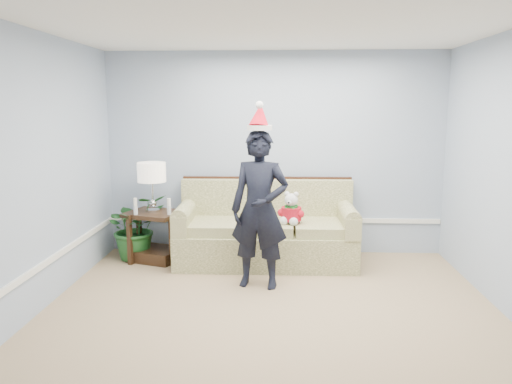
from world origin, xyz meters
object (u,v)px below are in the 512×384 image
(houseplant, at_px, (135,227))
(man, at_px, (260,210))
(sofa, at_px, (266,233))
(table_lamp, at_px, (152,174))
(teddy_bear, at_px, (291,212))
(side_table, at_px, (155,241))

(houseplant, relative_size, man, 0.49)
(sofa, bearing_deg, table_lamp, 179.75)
(teddy_bear, bearing_deg, side_table, -167.88)
(table_lamp, height_order, houseplant, table_lamp)
(houseplant, distance_m, man, 1.96)
(man, height_order, teddy_bear, man)
(table_lamp, xyz_separation_m, man, (1.41, -0.88, -0.26))
(side_table, distance_m, man, 1.77)
(man, bearing_deg, teddy_bear, 71.99)
(table_lamp, distance_m, teddy_bear, 1.83)
(table_lamp, distance_m, man, 1.68)
(houseplant, bearing_deg, side_table, -12.02)
(side_table, bearing_deg, table_lamp, -174.65)
(table_lamp, relative_size, teddy_bear, 1.57)
(houseplant, bearing_deg, man, -29.38)
(houseplant, xyz_separation_m, man, (1.67, -0.94, 0.44))
(man, bearing_deg, sofa, 96.57)
(table_lamp, bearing_deg, sofa, 0.47)
(houseplant, relative_size, teddy_bear, 2.11)
(teddy_bear, bearing_deg, houseplant, -168.68)
(side_table, xyz_separation_m, houseplant, (-0.27, 0.06, 0.18))
(table_lamp, bearing_deg, teddy_bear, -5.94)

